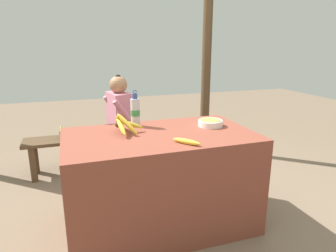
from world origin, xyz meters
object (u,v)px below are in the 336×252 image
at_px(wooden_bench, 108,139).
at_px(banana_bunch_green, 65,132).
at_px(serving_bowl, 211,123).
at_px(support_post_far, 207,52).
at_px(banana_bunch_ripe, 123,123).
at_px(loose_banana_front, 186,142).
at_px(seated_vendor, 116,116).
at_px(water_bottle, 135,112).

distance_m(wooden_bench, banana_bunch_green, 0.48).
distance_m(serving_bowl, support_post_far, 1.67).
height_order(banana_bunch_ripe, loose_banana_front, banana_bunch_ripe).
bearing_deg(seated_vendor, loose_banana_front, 88.08).
bearing_deg(loose_banana_front, seated_vendor, 98.82).
height_order(loose_banana_front, wooden_bench, loose_banana_front).
height_order(serving_bowl, banana_bunch_green, serving_bowl).
bearing_deg(seated_vendor, wooden_bench, -32.31).
xyz_separation_m(water_bottle, loose_banana_front, (0.22, -0.56, -0.10)).
height_order(loose_banana_front, banana_bunch_green, loose_banana_front).
xyz_separation_m(water_bottle, seated_vendor, (-0.01, 0.97, -0.26)).
distance_m(banana_bunch_ripe, wooden_bench, 1.27).
bearing_deg(loose_banana_front, serving_bowl, 45.23).
xyz_separation_m(banana_bunch_ripe, wooden_bench, (0.01, 1.17, -0.49)).
relative_size(water_bottle, wooden_bench, 0.17).
xyz_separation_m(banana_bunch_ripe, support_post_far, (1.36, 1.41, 0.48)).
distance_m(banana_bunch_ripe, loose_banana_front, 0.54).
xyz_separation_m(serving_bowl, loose_banana_front, (-0.36, -0.36, -0.01)).
bearing_deg(banana_bunch_ripe, water_bottle, 50.69).
height_order(banana_bunch_ripe, support_post_far, support_post_far).
distance_m(loose_banana_front, seated_vendor, 1.55).
bearing_deg(banana_bunch_ripe, loose_banana_front, -48.70).
bearing_deg(wooden_bench, loose_banana_front, -77.80).
relative_size(serving_bowl, banana_bunch_green, 0.63).
height_order(serving_bowl, seated_vendor, seated_vendor).
xyz_separation_m(serving_bowl, seated_vendor, (-0.60, 1.17, -0.17)).
bearing_deg(banana_bunch_ripe, serving_bowl, -3.18).
relative_size(water_bottle, loose_banana_front, 1.57).
relative_size(water_bottle, seated_vendor, 0.27).
bearing_deg(support_post_far, loose_banana_front, -118.99).
bearing_deg(water_bottle, seated_vendor, 90.76).
bearing_deg(water_bottle, banana_bunch_green, 119.64).
relative_size(serving_bowl, seated_vendor, 0.19).
distance_m(banana_bunch_green, support_post_far, 2.00).
bearing_deg(banana_bunch_ripe, support_post_far, 46.17).
bearing_deg(support_post_far, seated_vendor, -167.04).
height_order(wooden_bench, support_post_far, support_post_far).
bearing_deg(wooden_bench, seated_vendor, -21.57).
bearing_deg(wooden_bench, water_bottle, -83.53).
xyz_separation_m(banana_bunch_ripe, water_bottle, (0.13, 0.16, 0.04)).
xyz_separation_m(loose_banana_front, wooden_bench, (-0.34, 1.57, -0.43)).
distance_m(water_bottle, seated_vendor, 1.01).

